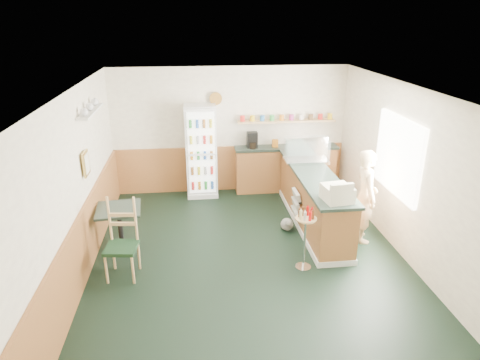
{
  "coord_description": "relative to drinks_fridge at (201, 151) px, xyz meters",
  "views": [
    {
      "loc": [
        -0.81,
        -5.91,
        3.68
      ],
      "look_at": [
        -0.06,
        0.6,
        1.13
      ],
      "focal_mm": 32.0,
      "sensor_mm": 36.0,
      "label": 1
    }
  ],
  "objects": [
    {
      "name": "cafe_chair",
      "position": [
        -1.28,
        -2.91,
        -0.35
      ],
      "size": [
        0.5,
        0.5,
        1.21
      ],
      "rotation": [
        0.0,
        0.0,
        -0.12
      ],
      "color": "black",
      "rests_on": "ground"
    },
    {
      "name": "room_envelope",
      "position": [
        0.41,
        -2.01,
        0.54
      ],
      "size": [
        5.04,
        6.02,
        2.72
      ],
      "color": "white",
      "rests_on": "ground"
    },
    {
      "name": "ground",
      "position": [
        0.64,
        -2.74,
        -0.98
      ],
      "size": [
        6.0,
        6.0,
        0.0
      ],
      "primitive_type": "plane",
      "color": "black",
      "rests_on": "ground"
    },
    {
      "name": "back_counter",
      "position": [
        1.83,
        0.06,
        -0.43
      ],
      "size": [
        2.24,
        0.42,
        1.69
      ],
      "color": "#AA6B37",
      "rests_on": "ground"
    },
    {
      "name": "cafe_table",
      "position": [
        -1.41,
        -2.22,
        -0.44
      ],
      "size": [
        0.75,
        0.75,
        0.76
      ],
      "rotation": [
        0.0,
        0.0,
        0.09
      ],
      "color": "black",
      "rests_on": "ground"
    },
    {
      "name": "service_counter",
      "position": [
        1.99,
        -1.67,
        -0.52
      ],
      "size": [
        0.68,
        3.01,
        1.01
      ],
      "color": "#AA6B37",
      "rests_on": "ground"
    },
    {
      "name": "newspaper_rack",
      "position": [
        1.64,
        -1.81,
        -0.5
      ],
      "size": [
        0.09,
        0.43,
        0.51
      ],
      "color": "black",
      "rests_on": "ground"
    },
    {
      "name": "display_case",
      "position": [
        1.99,
        -1.01,
        0.26
      ],
      "size": [
        0.83,
        0.43,
        0.47
      ],
      "color": "silver",
      "rests_on": "service_counter"
    },
    {
      "name": "dog_doorstop",
      "position": [
        1.47,
        -1.87,
        -0.85
      ],
      "size": [
        0.23,
        0.3,
        0.28
      ],
      "rotation": [
        0.0,
        0.0,
        -0.1
      ],
      "color": "gray",
      "rests_on": "ground"
    },
    {
      "name": "cash_register",
      "position": [
        1.99,
        -2.86,
        0.15
      ],
      "size": [
        0.46,
        0.48,
        0.24
      ],
      "primitive_type": "cube",
      "rotation": [
        0.0,
        0.0,
        0.13
      ],
      "color": "beige",
      "rests_on": "service_counter"
    },
    {
      "name": "shopkeeper",
      "position": [
        2.69,
        -2.32,
        -0.17
      ],
      "size": [
        0.42,
        0.57,
        1.63
      ],
      "primitive_type": "imported",
      "rotation": [
        0.0,
        0.0,
        1.51
      ],
      "color": "tan",
      "rests_on": "ground"
    },
    {
      "name": "condiment_stand",
      "position": [
        1.46,
        -3.09,
        -0.32
      ],
      "size": [
        0.32,
        0.32,
        0.99
      ],
      "rotation": [
        0.0,
        0.0,
        0.32
      ],
      "color": "silver",
      "rests_on": "ground"
    },
    {
      "name": "drinks_fridge",
      "position": [
        0.0,
        0.0,
        0.0
      ],
      "size": [
        0.65,
        0.54,
        1.97
      ],
      "color": "white",
      "rests_on": "ground"
    }
  ]
}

